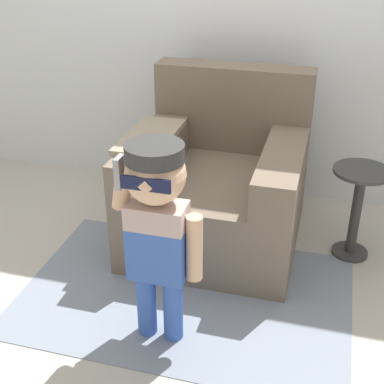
# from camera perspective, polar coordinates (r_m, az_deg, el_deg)

# --- Properties ---
(ground_plane) EXTENTS (10.00, 10.00, 0.00)m
(ground_plane) POSITION_cam_1_polar(r_m,az_deg,el_deg) (3.23, 0.66, -4.10)
(ground_plane) COLOR #ADA89E
(armchair) EXTENTS (0.94, 0.96, 0.93)m
(armchair) POSITION_cam_1_polar(r_m,az_deg,el_deg) (3.03, 2.88, 0.73)
(armchair) COLOR #6B5B4C
(armchair) RESTS_ON ground_plane
(person_child) EXTENTS (0.38, 0.29, 0.93)m
(person_child) POSITION_cam_1_polar(r_m,az_deg,el_deg) (2.15, -3.72, -2.57)
(person_child) COLOR #3356AD
(person_child) RESTS_ON ground_plane
(side_table) EXTENTS (0.30, 0.30, 0.52)m
(side_table) POSITION_cam_1_polar(r_m,az_deg,el_deg) (2.99, 17.21, -1.31)
(side_table) COLOR #333333
(side_table) RESTS_ON ground_plane
(rug) EXTENTS (1.62, 1.08, 0.01)m
(rug) POSITION_cam_1_polar(r_m,az_deg,el_deg) (2.73, -0.68, -10.80)
(rug) COLOR gray
(rug) RESTS_ON ground_plane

